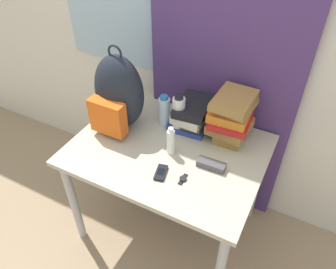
{
  "coord_description": "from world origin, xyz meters",
  "views": [
    {
      "loc": [
        0.62,
        -0.8,
        1.96
      ],
      "look_at": [
        0.0,
        0.4,
        0.82
      ],
      "focal_mm": 35.0,
      "sensor_mm": 36.0,
      "label": 1
    }
  ],
  "objects_px": {
    "sunscreen_bottle": "(171,141)",
    "sunglasses_case": "(211,165)",
    "sports_bottle": "(179,114)",
    "cell_phone": "(161,173)",
    "wristwatch": "(183,179)",
    "book_stack_left": "(193,114)",
    "book_stack_center": "(231,116)",
    "water_bottle": "(164,111)",
    "backpack": "(118,94)"
  },
  "relations": [
    {
      "from": "backpack",
      "to": "cell_phone",
      "type": "relative_size",
      "value": 4.47
    },
    {
      "from": "sunscreen_bottle",
      "to": "book_stack_center",
      "type": "bearing_deg",
      "value": 48.24
    },
    {
      "from": "backpack",
      "to": "sunglasses_case",
      "type": "xyz_separation_m",
      "value": [
        0.62,
        -0.08,
        -0.2
      ]
    },
    {
      "from": "sports_bottle",
      "to": "sunscreen_bottle",
      "type": "bearing_deg",
      "value": -75.93
    },
    {
      "from": "water_bottle",
      "to": "sunglasses_case",
      "type": "xyz_separation_m",
      "value": [
        0.39,
        -0.22,
        -0.08
      ]
    },
    {
      "from": "sunglasses_case",
      "to": "sunscreen_bottle",
      "type": "bearing_deg",
      "value": 178.91
    },
    {
      "from": "backpack",
      "to": "book_stack_center",
      "type": "bearing_deg",
      "value": 16.97
    },
    {
      "from": "water_bottle",
      "to": "sunglasses_case",
      "type": "relative_size",
      "value": 1.31
    },
    {
      "from": "backpack",
      "to": "sports_bottle",
      "type": "relative_size",
      "value": 2.1
    },
    {
      "from": "sports_bottle",
      "to": "cell_phone",
      "type": "relative_size",
      "value": 2.13
    },
    {
      "from": "book_stack_center",
      "to": "cell_phone",
      "type": "xyz_separation_m",
      "value": [
        -0.21,
        -0.43,
        -0.14
      ]
    },
    {
      "from": "book_stack_left",
      "to": "sports_bottle",
      "type": "relative_size",
      "value": 1.16
    },
    {
      "from": "backpack",
      "to": "sports_bottle",
      "type": "xyz_separation_m",
      "value": [
        0.33,
        0.12,
        -0.1
      ]
    },
    {
      "from": "sports_bottle",
      "to": "cell_phone",
      "type": "xyz_separation_m",
      "value": [
        0.08,
        -0.36,
        -0.11
      ]
    },
    {
      "from": "sports_bottle",
      "to": "sunscreen_bottle",
      "type": "distance_m",
      "value": 0.2
    },
    {
      "from": "book_stack_center",
      "to": "cell_phone",
      "type": "bearing_deg",
      "value": -115.83
    },
    {
      "from": "backpack",
      "to": "cell_phone",
      "type": "distance_m",
      "value": 0.52
    },
    {
      "from": "sunscreen_bottle",
      "to": "cell_phone",
      "type": "xyz_separation_m",
      "value": [
        0.03,
        -0.17,
        -0.07
      ]
    },
    {
      "from": "book_stack_left",
      "to": "sports_bottle",
      "type": "height_order",
      "value": "sports_bottle"
    },
    {
      "from": "book_stack_center",
      "to": "sunscreen_bottle",
      "type": "height_order",
      "value": "book_stack_center"
    },
    {
      "from": "sports_bottle",
      "to": "wristwatch",
      "type": "height_order",
      "value": "sports_bottle"
    },
    {
      "from": "sunscreen_bottle",
      "to": "sunglasses_case",
      "type": "distance_m",
      "value": 0.25
    },
    {
      "from": "book_stack_left",
      "to": "cell_phone",
      "type": "relative_size",
      "value": 2.48
    },
    {
      "from": "book_stack_center",
      "to": "cell_phone",
      "type": "distance_m",
      "value": 0.5
    },
    {
      "from": "wristwatch",
      "to": "sunscreen_bottle",
      "type": "bearing_deg",
      "value": 134.29
    },
    {
      "from": "backpack",
      "to": "cell_phone",
      "type": "bearing_deg",
      "value": -31.38
    },
    {
      "from": "cell_phone",
      "to": "wristwatch",
      "type": "height_order",
      "value": "cell_phone"
    },
    {
      "from": "book_stack_left",
      "to": "sunscreen_bottle",
      "type": "xyz_separation_m",
      "value": [
        -0.01,
        -0.27,
        -0.0
      ]
    },
    {
      "from": "backpack",
      "to": "sports_bottle",
      "type": "height_order",
      "value": "backpack"
    },
    {
      "from": "sunscreen_bottle",
      "to": "wristwatch",
      "type": "bearing_deg",
      "value": -45.71
    },
    {
      "from": "backpack",
      "to": "sunscreen_bottle",
      "type": "relative_size",
      "value": 2.99
    },
    {
      "from": "book_stack_center",
      "to": "wristwatch",
      "type": "bearing_deg",
      "value": -102.45
    },
    {
      "from": "sports_bottle",
      "to": "sunscreen_bottle",
      "type": "xyz_separation_m",
      "value": [
        0.05,
        -0.2,
        -0.04
      ]
    },
    {
      "from": "sports_bottle",
      "to": "wristwatch",
      "type": "xyz_separation_m",
      "value": [
        0.2,
        -0.35,
        -0.11
      ]
    },
    {
      "from": "cell_phone",
      "to": "sunscreen_bottle",
      "type": "bearing_deg",
      "value": 99.85
    },
    {
      "from": "book_stack_center",
      "to": "backpack",
      "type": "bearing_deg",
      "value": -163.03
    },
    {
      "from": "book_stack_left",
      "to": "wristwatch",
      "type": "xyz_separation_m",
      "value": [
        0.14,
        -0.42,
        -0.08
      ]
    },
    {
      "from": "book_stack_center",
      "to": "wristwatch",
      "type": "xyz_separation_m",
      "value": [
        -0.09,
        -0.42,
        -0.15
      ]
    },
    {
      "from": "backpack",
      "to": "book_stack_left",
      "type": "relative_size",
      "value": 1.8
    },
    {
      "from": "book_stack_left",
      "to": "sunglasses_case",
      "type": "xyz_separation_m",
      "value": [
        0.23,
        -0.28,
        -0.07
      ]
    },
    {
      "from": "sunscreen_bottle",
      "to": "wristwatch",
      "type": "height_order",
      "value": "sunscreen_bottle"
    },
    {
      "from": "sunscreen_bottle",
      "to": "sunglasses_case",
      "type": "bearing_deg",
      "value": -1.09
    },
    {
      "from": "backpack",
      "to": "book_stack_center",
      "type": "relative_size",
      "value": 1.79
    },
    {
      "from": "backpack",
      "to": "sports_bottle",
      "type": "bearing_deg",
      "value": 19.4
    },
    {
      "from": "water_bottle",
      "to": "book_stack_left",
      "type": "bearing_deg",
      "value": 20.31
    },
    {
      "from": "sunscreen_bottle",
      "to": "backpack",
      "type": "bearing_deg",
      "value": 167.95
    },
    {
      "from": "book_stack_left",
      "to": "wristwatch",
      "type": "distance_m",
      "value": 0.45
    },
    {
      "from": "water_bottle",
      "to": "sunscreen_bottle",
      "type": "height_order",
      "value": "water_bottle"
    },
    {
      "from": "sunglasses_case",
      "to": "wristwatch",
      "type": "relative_size",
      "value": 1.91
    },
    {
      "from": "cell_phone",
      "to": "sunglasses_case",
      "type": "xyz_separation_m",
      "value": [
        0.21,
        0.16,
        0.01
      ]
    }
  ]
}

